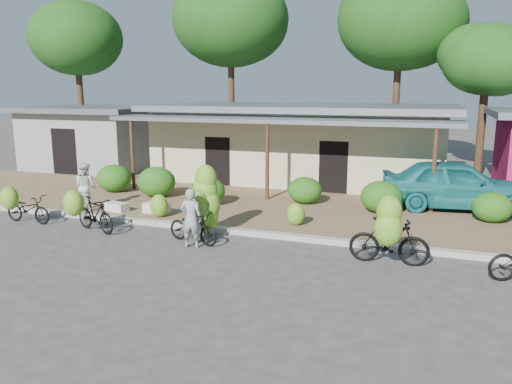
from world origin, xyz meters
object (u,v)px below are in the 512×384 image
(bike_far_left, at_px, (25,207))
(teal_van, at_px, (456,184))
(tree_center_right, at_px, (397,18))
(bystander, at_px, (86,186))
(tree_back_left, at_px, (75,37))
(vendor, at_px, (191,218))
(sack_far, at_px, (117,207))
(tree_near_right, at_px, (483,58))
(bike_center, at_px, (201,210))
(bike_right, at_px, (389,236))
(sack_near, at_px, (157,208))
(bike_left, at_px, (91,212))
(tree_far_center, at_px, (228,18))

(bike_far_left, bearing_deg, teal_van, -62.75)
(tree_center_right, xyz_separation_m, bystander, (-8.41, -14.01, -6.61))
(tree_back_left, relative_size, vendor, 5.66)
(tree_center_right, distance_m, sack_far, 17.30)
(tree_center_right, bearing_deg, bike_far_left, -120.46)
(tree_near_right, bearing_deg, tree_back_left, -175.92)
(tree_center_right, relative_size, teal_van, 2.05)
(bike_center, height_order, sack_far, bike_center)
(bike_right, distance_m, teal_van, 6.27)
(sack_near, bearing_deg, tree_near_right, 49.30)
(tree_near_right, relative_size, bike_right, 3.75)
(bike_center, distance_m, teal_van, 8.65)
(tree_back_left, distance_m, bike_center, 18.99)
(sack_near, bearing_deg, bike_left, -108.63)
(sack_near, relative_size, bystander, 0.55)
(tree_far_center, relative_size, tree_center_right, 1.04)
(bike_far_left, relative_size, bike_center, 0.81)
(bike_right, xyz_separation_m, sack_far, (-8.76, 1.97, -0.48))
(bike_left, relative_size, bystander, 1.11)
(bike_right, height_order, sack_near, bike_right)
(bike_center, bearing_deg, bystander, 88.79)
(tree_back_left, height_order, bystander, tree_back_left)
(sack_near, bearing_deg, bystander, -170.97)
(bike_right, distance_m, sack_near, 7.78)
(bike_left, distance_m, bike_right, 8.20)
(vendor, bearing_deg, sack_near, -55.04)
(teal_van, bearing_deg, tree_back_left, 64.95)
(bystander, bearing_deg, tree_back_left, -42.63)
(tree_back_left, relative_size, tree_center_right, 0.89)
(bike_left, height_order, bike_center, bike_center)
(tree_back_left, bearing_deg, bike_left, -50.46)
(tree_back_left, xyz_separation_m, bike_right, (18.43, -12.36, -6.13))
(tree_far_center, xyz_separation_m, tree_near_right, (13.00, -1.50, -2.47))
(tree_far_center, xyz_separation_m, vendor, (5.53, -15.63, -7.09))
(bike_left, height_order, vendor, vendor)
(tree_near_right, bearing_deg, bike_far_left, -133.95)
(tree_back_left, height_order, bike_left, tree_back_left)
(bystander, distance_m, teal_van, 12.18)
(bike_right, bearing_deg, bike_left, 88.74)
(bike_center, relative_size, sack_near, 2.40)
(bike_left, xyz_separation_m, vendor, (3.29, -0.23, 0.18))
(tree_back_left, height_order, vendor, tree_back_left)
(tree_near_right, bearing_deg, tree_center_right, 153.43)
(tree_center_right, xyz_separation_m, teal_van, (3.01, -9.79, -6.57))
(tree_center_right, xyz_separation_m, bike_center, (-3.53, -15.46, -6.67))
(bike_left, relative_size, sack_near, 2.04)
(bike_right, xyz_separation_m, teal_van, (1.58, 6.07, 0.21))
(tree_near_right, relative_size, sack_far, 9.25)
(bike_left, xyz_separation_m, sack_near, (0.76, 2.26, -0.33))
(tree_far_center, xyz_separation_m, bike_left, (2.23, -15.39, -7.27))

